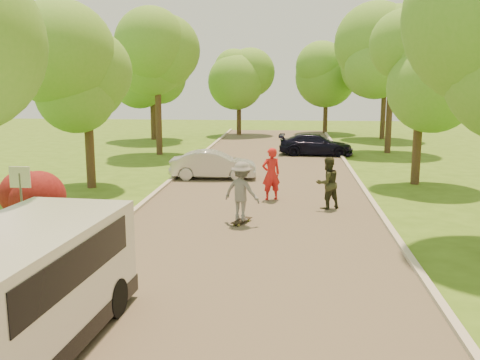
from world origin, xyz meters
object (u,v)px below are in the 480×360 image
(street_sign, at_px, (21,190))
(longboard, at_px, (242,221))
(person_striped, at_px, (271,174))
(silver_sedan, at_px, (213,165))
(minivan, at_px, (10,296))
(dark_sedan, at_px, (316,145))
(skateboarder, at_px, (242,191))
(person_olive, at_px, (327,183))

(street_sign, height_order, longboard, street_sign)
(longboard, relative_size, person_striped, 0.49)
(street_sign, xyz_separation_m, silver_sedan, (3.50, 10.45, -0.94))
(minivan, distance_m, dark_sedan, 24.63)
(minivan, distance_m, longboard, 8.92)
(silver_sedan, xyz_separation_m, person_striped, (2.72, -4.10, 0.34))
(street_sign, distance_m, minivan, 6.06)
(dark_sedan, bearing_deg, longboard, 172.19)
(street_sign, height_order, minivan, street_sign)
(skateboarder, bearing_deg, silver_sedan, -51.56)
(dark_sedan, distance_m, skateboarder, 15.82)
(minivan, xyz_separation_m, dark_sedan, (5.81, 23.94, -0.44))
(longboard, xyz_separation_m, person_olive, (2.74, 2.21, 0.79))
(skateboarder, bearing_deg, street_sign, 52.36)
(minivan, bearing_deg, skateboarder, 75.37)
(silver_sedan, height_order, longboard, silver_sedan)
(minivan, relative_size, person_striped, 2.88)
(person_striped, bearing_deg, longboard, 53.79)
(street_sign, distance_m, silver_sedan, 11.06)
(skateboarder, xyz_separation_m, person_striped, (0.78, 3.40, -0.06))
(dark_sedan, distance_m, longboard, 15.83)
(dark_sedan, bearing_deg, street_sign, 158.54)
(street_sign, height_order, person_striped, street_sign)
(silver_sedan, bearing_deg, person_olive, -141.71)
(person_olive, bearing_deg, person_striped, -61.37)
(street_sign, bearing_deg, skateboarder, 28.42)
(minivan, xyz_separation_m, longboard, (2.84, 8.40, -0.97))
(street_sign, relative_size, person_striped, 1.12)
(street_sign, height_order, silver_sedan, street_sign)
(minivan, relative_size, dark_sedan, 1.30)
(street_sign, bearing_deg, minivan, -64.48)
(street_sign, distance_m, person_striped, 8.90)
(longboard, height_order, person_striped, person_striped)
(longboard, bearing_deg, minivan, 95.26)
(minivan, xyz_separation_m, person_olive, (5.57, 10.61, -0.17))
(silver_sedan, distance_m, skateboarder, 7.76)
(longboard, height_order, skateboarder, skateboarder)
(street_sign, relative_size, person_olive, 1.21)
(skateboarder, distance_m, person_olive, 3.52)
(street_sign, height_order, person_olive, street_sign)
(silver_sedan, height_order, person_striped, person_striped)
(street_sign, xyz_separation_m, longboard, (5.44, 2.94, -1.46))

